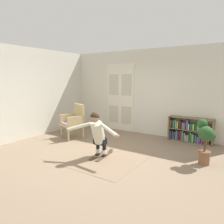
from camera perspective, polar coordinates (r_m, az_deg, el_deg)
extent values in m
plane|color=#7F6A54|center=(5.53, -2.36, -11.34)|extent=(7.20, 7.20, 0.00)
cube|color=beige|center=(7.47, 9.37, 5.20)|extent=(6.00, 0.10, 2.90)
cube|color=beige|center=(7.62, -19.27, 4.89)|extent=(0.10, 6.00, 2.90)
cube|color=silver|center=(8.08, 0.52, 3.62)|extent=(0.55, 0.04, 2.35)
cube|color=#BDB5A6|center=(8.03, 0.45, 7.29)|extent=(0.41, 0.01, 0.76)
cube|color=#BDB5A6|center=(8.14, 0.44, -0.51)|extent=(0.41, 0.01, 0.64)
cube|color=silver|center=(7.79, 3.92, 3.41)|extent=(0.55, 0.04, 2.35)
cube|color=#BDB5A6|center=(7.75, 3.89, 7.21)|extent=(0.41, 0.01, 0.76)
cube|color=#BDB5A6|center=(7.85, 3.80, -0.87)|extent=(0.41, 0.01, 0.64)
cube|color=silver|center=(7.91, 2.24, 12.39)|extent=(1.22, 0.04, 0.10)
cube|color=#806952|center=(5.45, -2.93, -11.62)|extent=(2.10, 1.96, 0.01)
cube|color=brown|center=(7.10, 15.17, -3.94)|extent=(0.04, 0.30, 0.75)
cube|color=brown|center=(6.83, 25.37, -5.00)|extent=(0.04, 0.30, 0.75)
cube|color=brown|center=(7.03, 20.01, -7.39)|extent=(1.27, 0.30, 0.02)
cube|color=brown|center=(6.94, 20.17, -4.48)|extent=(1.27, 0.30, 0.02)
cube|color=brown|center=(6.86, 20.33, -1.50)|extent=(1.27, 0.30, 0.02)
cube|color=#2D5959|center=(7.14, 15.46, -5.75)|extent=(0.05, 0.15, 0.26)
cube|color=#6322C4|center=(7.13, 16.05, -5.84)|extent=(0.04, 0.21, 0.25)
cube|color=#546215|center=(7.12, 16.38, -5.92)|extent=(0.03, 0.16, 0.24)
cube|color=teal|center=(7.09, 16.91, -5.77)|extent=(0.05, 0.16, 0.30)
cube|color=#7B2860|center=(7.07, 17.42, -5.82)|extent=(0.03, 0.21, 0.30)
cube|color=maroon|center=(7.06, 17.91, -5.87)|extent=(0.05, 0.18, 0.30)
cube|color=#72BEAD|center=(7.02, 18.32, -5.97)|extent=(0.03, 0.14, 0.30)
cube|color=#8D7456|center=(7.04, 18.86, -6.14)|extent=(0.04, 0.18, 0.25)
cube|color=#78B4C3|center=(7.03, 19.19, -6.47)|extent=(0.05, 0.16, 0.19)
cube|color=tan|center=(7.02, 19.64, -6.54)|extent=(0.03, 0.19, 0.18)
cube|color=navy|center=(6.99, 19.94, -6.46)|extent=(0.03, 0.21, 0.22)
cube|color=#83BB2A|center=(6.98, 20.26, -6.27)|extent=(0.04, 0.16, 0.27)
cube|color=green|center=(6.96, 20.83, -6.45)|extent=(0.06, 0.23, 0.24)
cube|color=#794893|center=(6.95, 21.44, -6.57)|extent=(0.04, 0.14, 0.23)
cube|color=#446195|center=(6.94, 22.00, -6.81)|extent=(0.06, 0.20, 0.19)
cube|color=brown|center=(6.95, 22.45, -6.68)|extent=(0.04, 0.23, 0.22)
cube|color=purple|center=(6.92, 22.99, -6.88)|extent=(0.07, 0.22, 0.20)
cube|color=#6C45AE|center=(6.91, 23.49, -6.85)|extent=(0.04, 0.16, 0.21)
cube|color=#A48826|center=(6.89, 23.93, -6.79)|extent=(0.05, 0.21, 0.24)
cube|color=brown|center=(6.89, 24.48, -6.69)|extent=(0.05, 0.21, 0.27)
cube|color=brown|center=(7.08, 15.60, -2.96)|extent=(0.06, 0.24, 0.23)
cube|color=#502722|center=(7.06, 16.05, -3.02)|extent=(0.03, 0.18, 0.23)
cube|color=#18737F|center=(7.02, 16.29, -3.02)|extent=(0.04, 0.19, 0.25)
cube|color=#A6C570|center=(7.01, 16.71, -2.98)|extent=(0.04, 0.17, 0.27)
cube|color=#98C15C|center=(6.99, 17.17, -3.21)|extent=(0.04, 0.16, 0.22)
cube|color=#512418|center=(7.00, 17.79, -3.09)|extent=(0.05, 0.17, 0.26)
cube|color=olive|center=(6.98, 18.32, -3.35)|extent=(0.03, 0.14, 0.21)
cube|color=slate|center=(6.94, 18.67, -3.48)|extent=(0.05, 0.16, 0.20)
cube|color=#3C3C6E|center=(6.94, 19.10, -3.38)|extent=(0.03, 0.22, 0.22)
cube|color=#7A4C90|center=(6.93, 19.56, -3.14)|extent=(0.04, 0.23, 0.29)
cube|color=#86D765|center=(6.92, 19.91, -3.64)|extent=(0.04, 0.20, 0.18)
cube|color=#2E5367|center=(6.92, 20.46, -3.61)|extent=(0.05, 0.19, 0.20)
cube|color=#74BE53|center=(6.88, 20.99, -3.73)|extent=(0.06, 0.16, 0.19)
cube|color=#114F1E|center=(6.86, 21.61, -3.70)|extent=(0.04, 0.17, 0.21)
cube|color=gold|center=(6.86, 21.96, -3.78)|extent=(0.03, 0.15, 0.20)
cube|color=teal|center=(6.85, 22.40, -3.75)|extent=(0.06, 0.17, 0.22)
cube|color=#33C2D0|center=(6.85, 22.91, -3.83)|extent=(0.04, 0.17, 0.21)
cube|color=#15796D|center=(6.84, 23.41, -3.91)|extent=(0.04, 0.18, 0.20)
cube|color=#7EC394|center=(6.82, 23.77, -3.88)|extent=(0.04, 0.24, 0.22)
cube|color=tan|center=(6.83, 24.15, -3.97)|extent=(0.04, 0.24, 0.20)
cube|color=tan|center=(6.82, 24.61, -4.07)|extent=(0.03, 0.20, 0.19)
cylinder|color=tan|center=(7.19, -13.34, -5.07)|extent=(0.06, 0.06, 0.42)
cylinder|color=tan|center=(6.73, -11.56, -5.96)|extent=(0.06, 0.06, 0.42)
cylinder|color=tan|center=(7.41, -9.65, -4.55)|extent=(0.06, 0.06, 0.42)
cylinder|color=tan|center=(6.96, -7.67, -5.37)|extent=(0.06, 0.06, 0.42)
cube|color=tan|center=(7.01, -10.61, -3.32)|extent=(0.77, 0.77, 0.06)
cube|color=#B790C0|center=(7.00, -10.62, -2.92)|extent=(0.69, 0.69, 0.04)
cube|color=tan|center=(7.07, -8.73, -0.29)|extent=(0.59, 0.26, 0.60)
cube|color=tan|center=(7.22, -11.60, -1.63)|extent=(0.24, 0.55, 0.28)
cube|color=tan|center=(6.74, -9.63, -2.31)|extent=(0.24, 0.55, 0.28)
cylinder|color=brown|center=(5.33, 23.33, -11.14)|extent=(0.24, 0.24, 0.31)
cylinder|color=brown|center=(5.29, 23.42, -9.78)|extent=(0.26, 0.26, 0.04)
cylinder|color=#4C3823|center=(5.23, 23.55, -7.70)|extent=(0.04, 0.04, 0.36)
sphere|color=#234921|center=(5.11, 24.02, -4.68)|extent=(0.21, 0.21, 0.21)
sphere|color=#234921|center=(5.29, 23.70, -5.31)|extent=(0.23, 0.23, 0.23)
sphere|color=#234921|center=(5.18, 22.94, -2.93)|extent=(0.22, 0.22, 0.22)
sphere|color=#234921|center=(5.14, 24.74, -5.65)|extent=(0.23, 0.23, 0.23)
sphere|color=#234921|center=(5.08, 23.78, -5.37)|extent=(0.34, 0.34, 0.34)
cube|color=#4B3825|center=(5.49, -3.77, -11.37)|extent=(0.19, 0.77, 0.01)
cube|color=#4B3825|center=(5.77, -2.00, -10.01)|extent=(0.10, 0.12, 0.06)
cube|color=black|center=(5.47, -3.88, -11.19)|extent=(0.10, 0.13, 0.04)
cube|color=#4B3825|center=(5.41, -2.08, -11.67)|extent=(0.19, 0.77, 0.01)
cube|color=#4B3825|center=(5.69, -0.37, -10.27)|extent=(0.10, 0.12, 0.06)
cube|color=black|center=(5.38, -2.18, -11.50)|extent=(0.10, 0.13, 0.04)
cylinder|color=white|center=(5.45, -3.78, -10.26)|extent=(0.12, 0.12, 0.10)
cylinder|color=black|center=(5.39, -3.80, -8.25)|extent=(0.10, 0.10, 0.30)
cylinder|color=black|center=(5.33, -4.03, -7.50)|extent=(0.12, 0.12, 0.22)
cylinder|color=white|center=(5.37, -2.09, -10.56)|extent=(0.12, 0.12, 0.10)
cylinder|color=black|center=(5.31, -2.10, -8.52)|extent=(0.10, 0.10, 0.30)
cylinder|color=black|center=(5.25, -2.31, -7.76)|extent=(0.12, 0.12, 0.22)
cube|color=black|center=(5.29, -3.17, -7.80)|extent=(0.32, 0.22, 0.14)
cylinder|color=beige|center=(5.15, -3.71, -5.48)|extent=(0.34, 0.48, 0.59)
sphere|color=#A47B62|center=(4.94, -4.65, -1.69)|extent=(0.22, 0.22, 0.20)
sphere|color=#382619|center=(4.94, -4.59, -1.22)|extent=(0.24, 0.24, 0.21)
cylinder|color=beige|center=(5.16, -8.81, -3.91)|extent=(0.53, 0.38, 0.23)
sphere|color=#A47B62|center=(5.23, -11.81, -4.69)|extent=(0.10, 0.10, 0.09)
cylinder|color=beige|center=(4.75, -0.76, -4.91)|extent=(0.58, 0.25, 0.23)
sphere|color=#A47B62|center=(4.56, 1.44, -6.50)|extent=(0.10, 0.10, 0.09)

